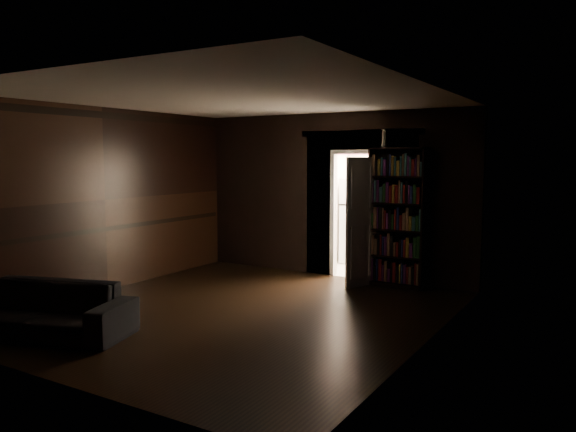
% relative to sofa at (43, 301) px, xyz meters
% --- Properties ---
extents(ground, '(5.50, 5.50, 0.00)m').
position_rel_sofa_xyz_m(ground, '(1.40, 1.91, -0.39)').
color(ground, black).
rests_on(ground, ground).
extents(room_walls, '(5.02, 5.61, 2.84)m').
position_rel_sofa_xyz_m(room_walls, '(1.39, 2.98, 1.29)').
color(room_walls, black).
rests_on(room_walls, ground).
extents(kitchen_alcove, '(2.20, 1.80, 2.60)m').
position_rel_sofa_xyz_m(kitchen_alcove, '(1.90, 5.78, 0.82)').
color(kitchen_alcove, beige).
rests_on(kitchen_alcove, ground).
extents(sofa, '(2.20, 1.42, 0.78)m').
position_rel_sofa_xyz_m(sofa, '(0.00, 0.00, 0.00)').
color(sofa, black).
rests_on(sofa, ground).
extents(bookshelf, '(0.95, 0.50, 2.20)m').
position_rel_sofa_xyz_m(bookshelf, '(2.65, 4.46, 0.71)').
color(bookshelf, black).
rests_on(bookshelf, ground).
extents(refrigerator, '(0.79, 0.74, 1.65)m').
position_rel_sofa_xyz_m(refrigerator, '(1.41, 6.02, 0.43)').
color(refrigerator, white).
rests_on(refrigerator, ground).
extents(door, '(0.37, 0.81, 2.05)m').
position_rel_sofa_xyz_m(door, '(2.21, 4.24, 0.63)').
color(door, silver).
rests_on(door, ground).
extents(figurine, '(0.10, 0.10, 0.29)m').
position_rel_sofa_xyz_m(figurine, '(2.40, 4.45, 1.95)').
color(figurine, white).
rests_on(figurine, bookshelf).
extents(bottles, '(0.63, 0.35, 0.27)m').
position_rel_sofa_xyz_m(bottles, '(1.46, 5.89, 1.39)').
color(bottles, black).
rests_on(bottles, refrigerator).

